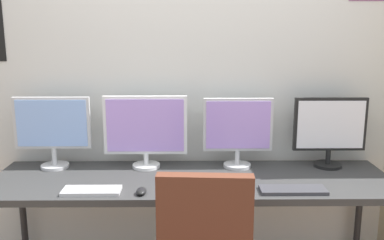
{
  "coord_description": "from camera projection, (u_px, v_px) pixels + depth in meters",
  "views": [
    {
      "loc": [
        -0.03,
        -1.86,
        1.63
      ],
      "look_at": [
        0.0,
        0.65,
        1.09
      ],
      "focal_mm": 39.88,
      "sensor_mm": 36.0,
      "label": 1
    }
  ],
  "objects": [
    {
      "name": "keyboard_left",
      "position": [
        92.0,
        191.0,
        2.36
      ],
      "size": [
        0.32,
        0.13,
        0.02
      ],
      "primitive_type": "cube",
      "color": "silver",
      "rests_on": "desk"
    },
    {
      "name": "monitor_center_left",
      "position": [
        145.0,
        129.0,
        2.74
      ],
      "size": [
        0.54,
        0.18,
        0.47
      ],
      "color": "silver",
      "rests_on": "desk"
    },
    {
      "name": "desk",
      "position": [
        192.0,
        185.0,
        2.6
      ],
      "size": [
        2.43,
        0.68,
        0.74
      ],
      "color": "#333333",
      "rests_on": "ground_plane"
    },
    {
      "name": "monitor_far_left",
      "position": [
        52.0,
        128.0,
        2.74
      ],
      "size": [
        0.49,
        0.18,
        0.47
      ],
      "color": "silver",
      "rests_on": "desk"
    },
    {
      "name": "monitor_far_right",
      "position": [
        330.0,
        129.0,
        2.76
      ],
      "size": [
        0.47,
        0.18,
        0.46
      ],
      "color": "black",
      "rests_on": "desk"
    },
    {
      "name": "computer_mouse",
      "position": [
        141.0,
        191.0,
        2.34
      ],
      "size": [
        0.06,
        0.1,
        0.03
      ],
      "primitive_type": "ellipsoid",
      "color": "black",
      "rests_on": "desk"
    },
    {
      "name": "keyboard_right",
      "position": [
        293.0,
        190.0,
        2.37
      ],
      "size": [
        0.37,
        0.13,
        0.02
      ],
      "primitive_type": "cube",
      "color": "#38383D",
      "rests_on": "desk"
    },
    {
      "name": "monitor_center_right",
      "position": [
        238.0,
        130.0,
        2.75
      ],
      "size": [
        0.45,
        0.18,
        0.46
      ],
      "color": "silver",
      "rests_on": "desk"
    },
    {
      "name": "wall_back",
      "position": [
        191.0,
        78.0,
        2.89
      ],
      "size": [
        4.83,
        0.11,
        2.6
      ],
      "color": "silver",
      "rests_on": "ground_plane"
    }
  ]
}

